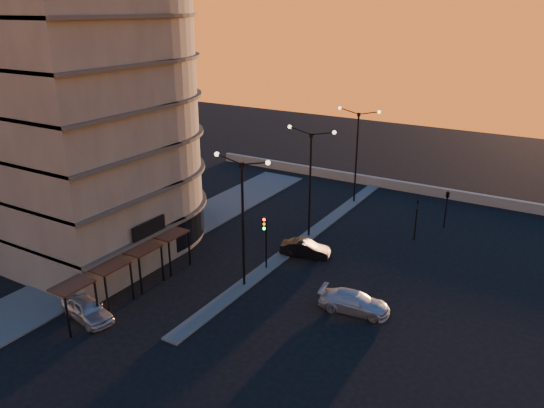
{
  "coord_description": "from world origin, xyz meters",
  "views": [
    {
      "loc": [
        18.76,
        -27.48,
        18.58
      ],
      "look_at": [
        -1.03,
        5.56,
        4.2
      ],
      "focal_mm": 35.0,
      "sensor_mm": 36.0,
      "label": 1
    }
  ],
  "objects_px": {
    "streetlamp_mid": "(310,174)",
    "car_hatchback": "(87,309)",
    "car_wagon": "(354,302)",
    "traffic_light_main": "(265,234)",
    "car_sedan": "(305,249)"
  },
  "relations": [
    {
      "from": "streetlamp_mid",
      "to": "car_hatchback",
      "type": "relative_size",
      "value": 2.28
    },
    {
      "from": "car_hatchback",
      "to": "car_wagon",
      "type": "relative_size",
      "value": 0.91
    },
    {
      "from": "car_hatchback",
      "to": "car_wagon",
      "type": "distance_m",
      "value": 17.02
    },
    {
      "from": "car_wagon",
      "to": "car_hatchback",
      "type": "bearing_deg",
      "value": 116.7
    },
    {
      "from": "car_hatchback",
      "to": "traffic_light_main",
      "type": "bearing_deg",
      "value": -17.12
    },
    {
      "from": "car_sedan",
      "to": "car_hatchback",
      "type": "bearing_deg",
      "value": 138.78
    },
    {
      "from": "car_hatchback",
      "to": "car_sedan",
      "type": "height_order",
      "value": "car_hatchback"
    },
    {
      "from": "streetlamp_mid",
      "to": "car_wagon",
      "type": "relative_size",
      "value": 2.07
    },
    {
      "from": "traffic_light_main",
      "to": "car_hatchback",
      "type": "distance_m",
      "value": 13.23
    },
    {
      "from": "traffic_light_main",
      "to": "car_wagon",
      "type": "relative_size",
      "value": 0.92
    },
    {
      "from": "streetlamp_mid",
      "to": "car_sedan",
      "type": "bearing_deg",
      "value": -67.18
    },
    {
      "from": "streetlamp_mid",
      "to": "traffic_light_main",
      "type": "bearing_deg",
      "value": -90.0
    },
    {
      "from": "traffic_light_main",
      "to": "car_hatchback",
      "type": "relative_size",
      "value": 1.02
    },
    {
      "from": "traffic_light_main",
      "to": "car_wagon",
      "type": "height_order",
      "value": "traffic_light_main"
    },
    {
      "from": "car_sedan",
      "to": "car_wagon",
      "type": "xyz_separation_m",
      "value": [
        6.5,
        -5.59,
        0.02
      ]
    }
  ]
}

